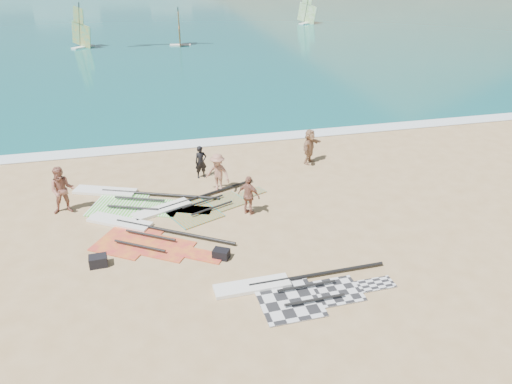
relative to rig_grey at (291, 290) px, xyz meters
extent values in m
plane|color=tan|center=(-1.04, 0.98, -0.05)|extent=(300.00, 300.00, 0.00)
cube|color=white|center=(-1.04, 13.28, -0.05)|extent=(300.00, 1.20, 0.04)
cube|color=#28282A|center=(-0.22, -0.43, -0.03)|extent=(1.85, 2.05, 0.04)
cube|color=#28282A|center=(1.37, -0.38, -0.03)|extent=(1.43, 1.34, 0.04)
cube|color=#28282A|center=(2.67, -0.35, -0.03)|extent=(1.21, 0.63, 0.04)
cylinder|color=black|center=(1.05, 0.50, 0.05)|extent=(4.59, 0.25, 0.11)
cylinder|color=black|center=(0.47, -0.06, 0.11)|extent=(1.90, 0.14, 0.08)
cylinder|color=black|center=(0.49, -0.76, 0.11)|extent=(1.90, 0.14, 0.08)
cube|color=white|center=(-1.15, 0.44, 0.01)|extent=(2.41, 0.72, 0.12)
cube|color=#3DD01B|center=(-5.23, 7.09, -0.03)|extent=(2.71, 2.83, 0.04)
cube|color=#3DD01B|center=(-3.57, 6.41, -0.03)|extent=(2.00, 1.94, 0.04)
cube|color=#3DD01B|center=(-2.22, 5.86, -0.03)|extent=(1.50, 1.13, 0.04)
cylinder|color=black|center=(-3.50, 7.47, 0.05)|extent=(4.82, 2.05, 0.12)
cylinder|color=black|center=(-4.36, 7.15, 0.11)|extent=(2.00, 0.88, 0.09)
cylinder|color=black|center=(-4.65, 6.43, 0.11)|extent=(2.00, 0.88, 0.09)
cube|color=white|center=(-5.78, 8.40, 0.01)|extent=(2.76, 1.69, 0.12)
cube|color=#FF6905|center=(-2.34, 5.68, -0.03)|extent=(2.45, 2.55, 0.04)
cube|color=#FF6905|center=(-0.87, 6.31, -0.03)|extent=(1.80, 1.75, 0.04)
cube|color=#FF6905|center=(0.33, 6.82, -0.03)|extent=(1.34, 1.03, 0.04)
cylinder|color=black|center=(-1.50, 7.02, 0.05)|extent=(4.28, 1.91, 0.11)
cylinder|color=black|center=(-1.84, 6.28, 0.11)|extent=(1.78, 0.82, 0.08)
cylinder|color=black|center=(-1.56, 5.63, 0.11)|extent=(1.78, 0.82, 0.08)
cube|color=white|center=(-3.53, 6.16, 0.01)|extent=(2.47, 1.54, 0.12)
cube|color=#C6143D|center=(-4.89, 4.21, -0.03)|extent=(2.77, 2.83, 0.04)
cube|color=#C6143D|center=(-3.47, 3.27, -0.03)|extent=(2.00, 1.97, 0.04)
cube|color=#C6143D|center=(-2.31, 2.51, -0.03)|extent=(1.42, 1.23, 0.04)
cylinder|color=black|center=(-3.21, 4.25, 0.05)|extent=(4.16, 2.79, 0.12)
cylinder|color=black|center=(-4.07, 4.11, 0.11)|extent=(1.74, 1.18, 0.09)
cylinder|color=black|center=(-4.47, 3.49, 0.11)|extent=(1.74, 1.18, 0.09)
cube|color=white|center=(-5.17, 5.53, 0.01)|extent=(2.51, 1.98, 0.12)
cube|color=black|center=(-5.85, 2.81, 0.14)|extent=(0.61, 0.46, 0.37)
cube|color=black|center=(-1.79, 2.30, 0.11)|extent=(0.66, 0.60, 0.33)
imported|color=black|center=(-1.51, 9.00, 0.70)|extent=(0.60, 0.43, 1.51)
imported|color=#9F6250|center=(-7.25, 6.97, 0.93)|extent=(0.96, 0.76, 1.95)
imported|color=#AA725D|center=(-1.01, 7.38, 0.82)|extent=(1.28, 1.21, 1.74)
imported|color=#985F4E|center=(-0.17, 5.11, 0.76)|extent=(0.97, 0.93, 1.62)
imported|color=#A47958|center=(3.84, 9.44, 0.81)|extent=(1.50, 1.46, 1.71)
cube|color=white|center=(-8.86, 43.29, 0.05)|extent=(2.28, 2.21, 0.14)
cube|color=orange|center=(-8.86, 43.29, 1.25)|extent=(2.11, 2.24, 2.68)
cube|color=orange|center=(-8.86, 43.29, 3.09)|extent=(1.21, 1.28, 1.86)
cylinder|color=black|center=(-8.86, 43.29, 2.27)|extent=(0.66, 0.69, 4.25)
cube|color=white|center=(0.97, 42.12, 0.04)|extent=(2.21, 0.91, 0.13)
cube|color=#B93F1F|center=(0.97, 42.12, 1.09)|extent=(0.42, 2.61, 2.34)
cube|color=#B93F1F|center=(0.97, 42.12, 2.70)|extent=(0.26, 1.48, 1.63)
cylinder|color=black|center=(0.97, 42.12, 1.98)|extent=(0.19, 0.75, 3.71)
cube|color=white|center=(18.97, 54.00, 0.05)|extent=(2.47, 2.05, 0.15)
cube|color=#66AD22|center=(18.97, 54.00, 1.28)|extent=(1.83, 2.55, 2.74)
cylinder|color=black|center=(18.97, 54.00, 2.32)|extent=(0.59, 0.77, 4.35)
camera|label=1|loc=(-4.01, -11.83, 9.60)|focal=35.00mm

